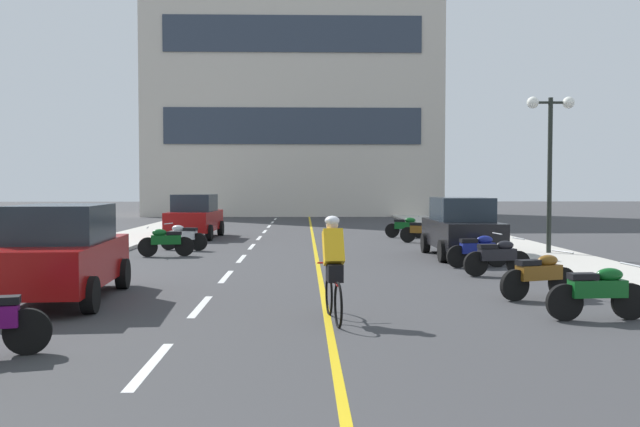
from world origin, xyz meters
TOP-DOWN VIEW (x-y plane):
  - ground_plane at (0.00, 21.00)m, footprint 140.00×140.00m
  - curb_left at (-7.20, 24.00)m, footprint 2.40×72.00m
  - curb_right at (7.20, 24.00)m, footprint 2.40×72.00m
  - lane_dash_1 at (-2.00, 6.00)m, footprint 0.14×2.20m
  - lane_dash_2 at (-2.00, 10.00)m, footprint 0.14×2.20m
  - lane_dash_3 at (-2.00, 14.00)m, footprint 0.14×2.20m
  - lane_dash_4 at (-2.00, 18.00)m, footprint 0.14×2.20m
  - lane_dash_5 at (-2.00, 22.00)m, footprint 0.14×2.20m
  - lane_dash_6 at (-2.00, 26.00)m, footprint 0.14×2.20m
  - lane_dash_7 at (-2.00, 30.00)m, footprint 0.14×2.20m
  - lane_dash_8 at (-2.00, 34.00)m, footprint 0.14×2.20m
  - lane_dash_9 at (-2.00, 38.00)m, footprint 0.14×2.20m
  - lane_dash_10 at (-2.00, 42.00)m, footprint 0.14×2.20m
  - lane_dash_11 at (-2.00, 46.00)m, footprint 0.14×2.20m
  - centre_line_yellow at (0.25, 24.00)m, footprint 0.12×66.00m
  - office_building at (-0.89, 49.32)m, footprint 21.28×8.77m
  - street_lamp_mid at (7.40, 18.38)m, footprint 1.46×0.36m
  - parked_car_near at (-4.72, 10.71)m, footprint 2.15×4.30m
  - parked_car_mid at (4.68, 18.31)m, footprint 1.92×4.20m
  - parked_car_far at (-4.68, 26.12)m, footprint 2.05×4.26m
  - motorcycle_3 at (4.63, 8.59)m, footprint 1.70×0.60m
  - motorcycle_4 at (4.38, 10.62)m, footprint 1.64×0.79m
  - motorcycle_5 at (4.55, 14.00)m, footprint 1.69×0.60m
  - motorcycle_6 at (4.50, 15.68)m, footprint 1.70×0.60m
  - motorcycle_7 at (-4.39, 18.69)m, footprint 1.69×0.60m
  - motorcycle_8 at (-4.20, 20.65)m, footprint 1.66×0.73m
  - motorcycle_9 at (4.39, 23.44)m, footprint 1.64×0.78m
  - motorcycle_10 at (4.13, 25.94)m, footprint 1.69×0.63m
  - cyclist_rider at (0.34, 8.69)m, footprint 0.43×1.77m

SIDE VIEW (x-z plane):
  - ground_plane at x=0.00m, z-range 0.00..0.00m
  - lane_dash_1 at x=-2.00m, z-range 0.00..0.01m
  - lane_dash_2 at x=-2.00m, z-range 0.00..0.01m
  - lane_dash_3 at x=-2.00m, z-range 0.00..0.01m
  - lane_dash_4 at x=-2.00m, z-range 0.00..0.01m
  - lane_dash_5 at x=-2.00m, z-range 0.00..0.01m
  - lane_dash_6 at x=-2.00m, z-range 0.00..0.01m
  - lane_dash_7 at x=-2.00m, z-range 0.00..0.01m
  - lane_dash_8 at x=-2.00m, z-range 0.00..0.01m
  - lane_dash_9 at x=-2.00m, z-range 0.00..0.01m
  - lane_dash_10 at x=-2.00m, z-range 0.00..0.01m
  - lane_dash_11 at x=-2.00m, z-range 0.00..0.01m
  - centre_line_yellow at x=0.25m, z-range 0.00..0.01m
  - curb_left at x=-7.20m, z-range 0.00..0.12m
  - curb_right at x=7.20m, z-range 0.00..0.12m
  - motorcycle_3 at x=4.63m, z-range 0.01..0.93m
  - motorcycle_4 at x=4.38m, z-range 0.01..0.93m
  - motorcycle_5 at x=4.55m, z-range 0.01..0.93m
  - motorcycle_6 at x=4.50m, z-range 0.01..0.93m
  - motorcycle_7 at x=-4.39m, z-range 0.01..0.93m
  - motorcycle_8 at x=-4.20m, z-range 0.01..0.93m
  - motorcycle_9 at x=4.39m, z-range 0.01..0.93m
  - motorcycle_10 at x=4.13m, z-range 0.01..0.93m
  - cyclist_rider at x=0.34m, z-range 0.03..1.74m
  - parked_car_near at x=-4.72m, z-range 0.01..1.83m
  - parked_car_mid at x=4.68m, z-range 0.01..1.83m
  - parked_car_far at x=-4.68m, z-range 0.01..1.83m
  - street_lamp_mid at x=7.40m, z-range 1.26..6.03m
  - office_building at x=-0.89m, z-range 0.00..21.11m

